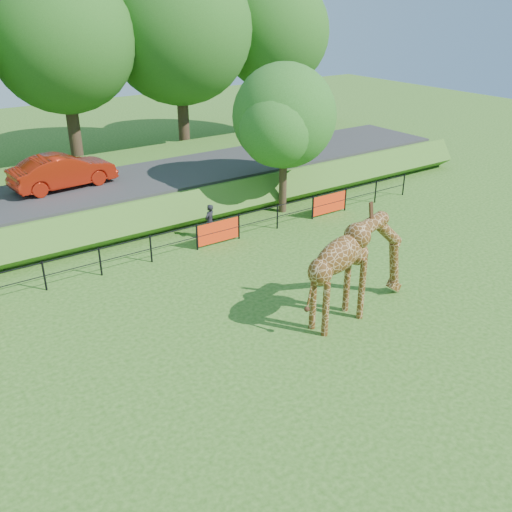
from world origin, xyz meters
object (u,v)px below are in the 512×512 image
object	(u,v)px
visitor	(210,222)
tree_east	(286,120)
car_red	(63,171)
giraffe	(359,267)

from	to	relation	value
visitor	tree_east	size ratio (longest dim) A/B	0.22
car_red	tree_east	xyz separation A→B (m)	(8.61, -4.98, 2.11)
giraffe	car_red	xyz separation A→B (m)	(-4.74, 13.85, 0.54)
visitor	giraffe	bearing A→B (deg)	71.35
giraffe	tree_east	size ratio (longest dim) A/B	0.68
visitor	tree_east	xyz separation A→B (m)	(4.56, 0.89, 3.54)
giraffe	visitor	bearing A→B (deg)	88.82
giraffe	tree_east	xyz separation A→B (m)	(3.87, 8.87, 2.64)
giraffe	car_red	size ratio (longest dim) A/B	1.00
visitor	car_red	bearing A→B (deg)	-78.99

